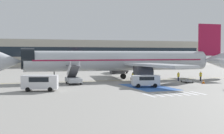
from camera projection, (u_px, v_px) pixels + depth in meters
The scene contains 22 objects.
ground_plane at pixel (119, 81), 60.35m from camera, with size 600.00×600.00×0.00m, color gray.
apron_leadline_yellow at pixel (120, 80), 60.90m from camera, with size 0.20×80.41×0.01m, color gold.
apron_stand_patch_blue at pixel (148, 87), 48.88m from camera, with size 5.82×11.55×0.01m, color #2856A8.
apron_walkway_bar_0 at pixel (149, 95), 39.00m from camera, with size 0.44×3.60×0.01m, color silver.
apron_walkway_bar_1 at pixel (158, 95), 39.39m from camera, with size 0.44×3.60×0.01m, color silver.
apron_walkway_bar_2 at pixel (166, 95), 39.78m from camera, with size 0.44×3.60×0.01m, color silver.
apron_walkway_bar_3 at pixel (174, 94), 40.17m from camera, with size 0.44×3.60×0.01m, color silver.
apron_walkway_bar_4 at pixel (182, 94), 40.56m from camera, with size 0.44×3.60×0.01m, color silver.
apron_walkway_bar_5 at pixel (190, 93), 40.94m from camera, with size 0.44×3.60×0.01m, color silver.
apron_walkway_bar_6 at pixel (198, 93), 41.33m from camera, with size 0.44×3.60×0.01m, color silver.
airliner at pixel (123, 61), 60.94m from camera, with size 46.44×35.23×11.55m.
boarding_stairs_forward at pixel (73, 78), 53.64m from camera, with size 2.34×5.28×3.99m.
fuel_tanker at pixel (119, 66), 85.15m from camera, with size 3.21×9.28×3.70m.
service_van_0 at pixel (146, 80), 48.60m from camera, with size 4.54×2.79×1.84m.
service_van_1 at pixel (40, 82), 43.53m from camera, with size 5.26×3.27×2.21m.
baggage_cart at pixel (187, 81), 56.38m from camera, with size 1.91×2.81×0.87m.
ground_crew_0 at pixel (178, 76), 59.70m from camera, with size 0.47×0.33×1.70m.
ground_crew_1 at pixel (201, 75), 59.34m from camera, with size 0.37×0.48×1.83m.
ground_crew_2 at pixel (138, 77), 57.31m from camera, with size 0.43×0.24×1.62m.
ground_crew_3 at pixel (133, 76), 57.13m from camera, with size 0.30×0.46×1.81m.
traffic_cone_0 at pixel (203, 82), 54.45m from camera, with size 0.60×0.60×0.66m.
terminal_building at pixel (62, 53), 129.95m from camera, with size 127.30×12.10×10.85m.
Camera 1 is at (-20.76, -56.50, 5.22)m, focal length 50.00 mm.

